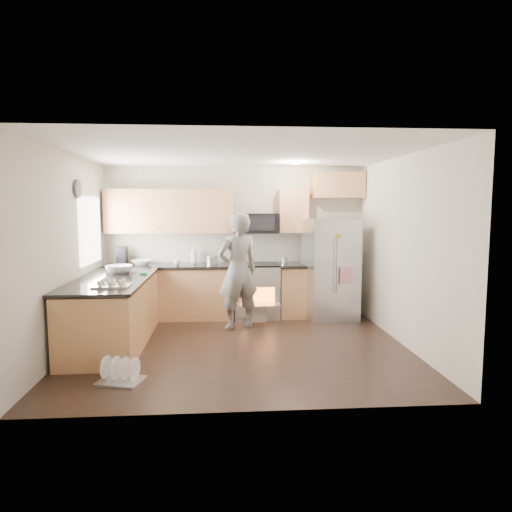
{
  "coord_description": "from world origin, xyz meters",
  "views": [
    {
      "loc": [
        -0.24,
        -6.06,
        1.9
      ],
      "look_at": [
        0.25,
        0.5,
        1.19
      ],
      "focal_mm": 32.0,
      "sensor_mm": 36.0,
      "label": 1
    }
  ],
  "objects": [
    {
      "name": "room_shell",
      "position": [
        -0.04,
        0.02,
        1.67
      ],
      "size": [
        4.54,
        4.04,
        2.62
      ],
      "color": "beige",
      "rests_on": "ground"
    },
    {
      "name": "person",
      "position": [
        0.01,
        0.96,
        0.91
      ],
      "size": [
        0.77,
        0.64,
        1.82
      ],
      "primitive_type": "imported",
      "rotation": [
        0.0,
        0.0,
        3.51
      ],
      "color": "gray",
      "rests_on": "ground"
    },
    {
      "name": "dish_rack",
      "position": [
        -1.35,
        -1.18,
        0.08
      ],
      "size": [
        0.54,
        0.48,
        0.28
      ],
      "rotation": [
        0.0,
        0.0,
        -0.27
      ],
      "color": "#B7B7BC",
      "rests_on": "ground"
    },
    {
      "name": "refrigerator",
      "position": [
        1.58,
        1.45,
        0.85
      ],
      "size": [
        0.93,
        0.78,
        1.7
      ],
      "rotation": [
        0.0,
        0.0,
        0.17
      ],
      "color": "#B7B7BC",
      "rests_on": "ground"
    },
    {
      "name": "ground",
      "position": [
        0.0,
        0.0,
        0.0
      ],
      "size": [
        4.5,
        4.5,
        0.0
      ],
      "primitive_type": "plane",
      "color": "black",
      "rests_on": "ground"
    },
    {
      "name": "stove_range",
      "position": [
        0.35,
        1.69,
        0.68
      ],
      "size": [
        0.76,
        0.97,
        1.79
      ],
      "color": "#B7B7BC",
      "rests_on": "ground"
    },
    {
      "name": "back_cabinet_run",
      "position": [
        -0.59,
        1.75,
        0.96
      ],
      "size": [
        4.45,
        0.64,
        2.5
      ],
      "color": "#BF7E4C",
      "rests_on": "ground"
    },
    {
      "name": "peninsula",
      "position": [
        -1.75,
        0.25,
        0.47
      ],
      "size": [
        0.96,
        2.36,
        1.05
      ],
      "color": "#BF7E4C",
      "rests_on": "ground"
    }
  ]
}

